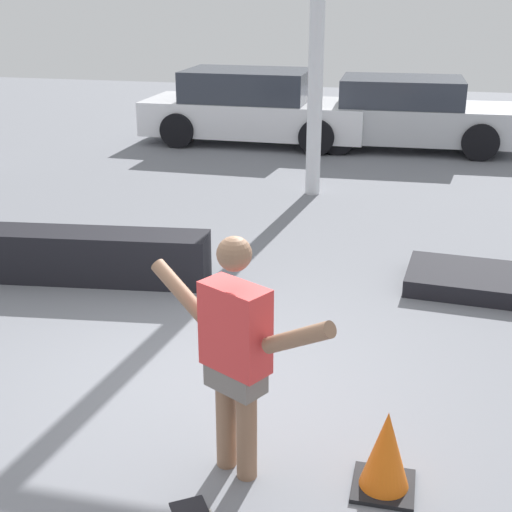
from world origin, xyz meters
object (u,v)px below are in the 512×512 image
(parked_car_silver, at_px, (407,114))
(skateboarder, at_px, (235,349))
(traffic_cone, at_px, (386,452))
(parked_car_white, at_px, (253,108))
(grind_box, at_px, (94,256))

(parked_car_silver, bearing_deg, skateboarder, -95.89)
(skateboarder, xyz_separation_m, traffic_cone, (0.96, 0.04, -0.62))
(parked_car_white, bearing_deg, parked_car_silver, 2.91)
(skateboarder, xyz_separation_m, grind_box, (-2.33, 2.79, -0.62))
(skateboarder, height_order, parked_car_silver, skateboarder)
(traffic_cone, bearing_deg, parked_car_silver, 91.64)
(skateboarder, height_order, parked_car_white, skateboarder)
(grind_box, bearing_deg, traffic_cone, -39.96)
(parked_car_silver, xyz_separation_m, traffic_cone, (0.30, -10.39, -0.39))
(grind_box, height_order, parked_car_silver, parked_car_silver)
(parked_car_white, bearing_deg, traffic_cone, -71.70)
(grind_box, relative_size, parked_car_white, 0.56)
(parked_car_white, relative_size, parked_car_silver, 1.06)
(skateboarder, height_order, grind_box, skateboarder)
(grind_box, xyz_separation_m, traffic_cone, (3.29, -2.75, -0.00))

